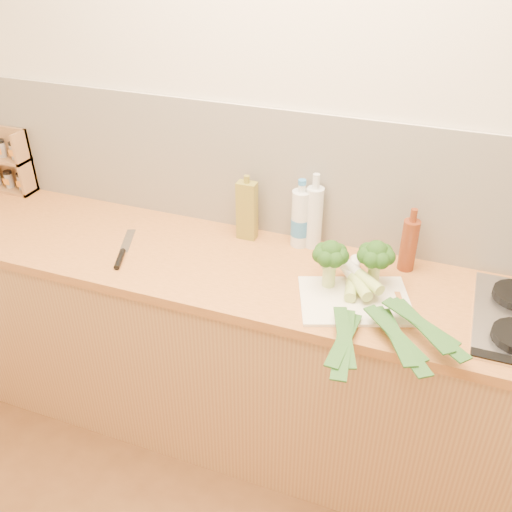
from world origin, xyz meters
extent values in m
plane|color=beige|center=(0.00, 1.50, 1.30)|extent=(3.50, 0.00, 3.50)
cube|color=silver|center=(0.00, 1.49, 1.17)|extent=(3.20, 0.02, 0.54)
cube|color=#B1834A|center=(0.00, 1.20, 0.43)|extent=(3.20, 0.60, 0.86)
cube|color=#C4793A|center=(0.00, 1.20, 0.88)|extent=(3.20, 0.62, 0.04)
cube|color=silver|center=(0.33, 1.11, 0.91)|extent=(0.46, 0.40, 0.01)
cylinder|color=#B1C774|center=(0.22, 1.17, 0.96)|extent=(0.05, 0.05, 0.10)
sphere|color=#15360E|center=(0.22, 1.17, 1.06)|extent=(0.08, 0.08, 0.08)
sphere|color=#15360E|center=(0.26, 1.17, 1.05)|extent=(0.06, 0.06, 0.06)
sphere|color=#15360E|center=(0.24, 1.19, 1.05)|extent=(0.06, 0.06, 0.06)
sphere|color=#15360E|center=(0.21, 1.20, 1.05)|extent=(0.06, 0.06, 0.06)
sphere|color=#15360E|center=(0.19, 1.18, 1.05)|extent=(0.06, 0.06, 0.06)
sphere|color=#15360E|center=(0.19, 1.15, 1.05)|extent=(0.06, 0.06, 0.06)
sphere|color=#15360E|center=(0.21, 1.13, 1.05)|extent=(0.06, 0.06, 0.06)
sphere|color=#15360E|center=(0.24, 1.14, 1.05)|extent=(0.06, 0.06, 0.06)
cylinder|color=#B1C774|center=(0.37, 1.23, 0.96)|extent=(0.04, 0.04, 0.09)
sphere|color=#15360E|center=(0.37, 1.23, 1.05)|extent=(0.08, 0.08, 0.08)
sphere|color=#15360E|center=(0.41, 1.23, 1.04)|extent=(0.06, 0.06, 0.06)
sphere|color=#15360E|center=(0.39, 1.26, 1.04)|extent=(0.06, 0.06, 0.06)
sphere|color=#15360E|center=(0.36, 1.26, 1.04)|extent=(0.06, 0.06, 0.06)
sphere|color=#15360E|center=(0.34, 1.24, 1.04)|extent=(0.06, 0.06, 0.06)
sphere|color=#15360E|center=(0.34, 1.21, 1.04)|extent=(0.06, 0.06, 0.06)
sphere|color=#15360E|center=(0.36, 1.19, 1.04)|extent=(0.06, 0.06, 0.06)
sphere|color=#15360E|center=(0.39, 1.20, 1.04)|extent=(0.06, 0.06, 0.06)
cylinder|color=white|center=(0.29, 1.28, 0.93)|extent=(0.06, 0.12, 0.04)
cylinder|color=#A4BC5E|center=(0.31, 1.16, 0.93)|extent=(0.06, 0.15, 0.04)
cube|color=#1D4B1A|center=(0.35, 0.86, 0.93)|extent=(0.06, 0.30, 0.02)
cube|color=#1D4B1A|center=(0.35, 0.84, 0.94)|extent=(0.10, 0.34, 0.01)
cube|color=#1D4B1A|center=(0.35, 0.87, 0.94)|extent=(0.13, 0.28, 0.02)
cylinder|color=white|center=(0.28, 1.23, 0.95)|extent=(0.09, 0.11, 0.04)
cylinder|color=#A4BC5E|center=(0.34, 1.14, 0.95)|extent=(0.11, 0.13, 0.04)
cube|color=#1D4B1A|center=(0.50, 0.91, 0.95)|extent=(0.17, 0.29, 0.02)
cube|color=#1D4B1A|center=(0.51, 0.90, 0.95)|extent=(0.24, 0.31, 0.01)
cube|color=#1D4B1A|center=(0.50, 0.92, 0.96)|extent=(0.24, 0.22, 0.02)
cylinder|color=white|center=(0.29, 1.22, 0.97)|extent=(0.10, 0.09, 0.04)
cylinder|color=#A4BC5E|center=(0.37, 1.15, 0.97)|extent=(0.12, 0.11, 0.04)
cube|color=#1D4B1A|center=(0.57, 0.97, 0.97)|extent=(0.22, 0.26, 0.02)
cube|color=#1D4B1A|center=(0.59, 0.96, 0.97)|extent=(0.29, 0.26, 0.01)
cube|color=#1D4B1A|center=(0.56, 0.98, 0.97)|extent=(0.26, 0.18, 0.02)
cube|color=silver|center=(-0.65, 1.20, 0.90)|extent=(0.10, 0.19, 0.00)
cylinder|color=black|center=(-0.60, 1.05, 0.91)|extent=(0.07, 0.13, 0.02)
cube|color=#A37146|center=(-1.45, 1.47, 1.06)|extent=(0.26, 0.02, 0.31)
cube|color=#A37146|center=(-1.45, 1.43, 0.91)|extent=(0.26, 0.10, 0.02)
cube|color=#A37146|center=(-1.45, 1.43, 1.07)|extent=(0.26, 0.10, 0.02)
cube|color=#A37146|center=(-1.33, 1.43, 1.06)|extent=(0.01, 0.10, 0.31)
cylinder|color=gray|center=(-1.45, 1.43, 0.95)|extent=(0.04, 0.04, 0.07)
cylinder|color=gray|center=(-1.37, 1.43, 0.95)|extent=(0.04, 0.04, 0.07)
cylinder|color=gray|center=(-1.45, 1.43, 1.11)|extent=(0.04, 0.04, 0.07)
cylinder|color=gray|center=(-1.37, 1.43, 1.11)|extent=(0.04, 0.04, 0.07)
cube|color=olive|center=(-0.19, 1.40, 1.03)|extent=(0.08, 0.05, 0.25)
cylinder|color=olive|center=(-0.19, 1.40, 1.17)|extent=(0.02, 0.02, 0.03)
cylinder|color=silver|center=(0.08, 1.44, 1.03)|extent=(0.07, 0.07, 0.26)
cylinder|color=silver|center=(0.08, 1.44, 1.19)|extent=(0.03, 0.03, 0.06)
cylinder|color=maroon|center=(0.47, 1.40, 1.00)|extent=(0.06, 0.06, 0.21)
cylinder|color=maroon|center=(0.47, 1.40, 1.13)|extent=(0.03, 0.03, 0.05)
cylinder|color=silver|center=(0.03, 1.43, 1.02)|extent=(0.08, 0.08, 0.24)
cylinder|color=silver|center=(0.03, 1.43, 1.16)|extent=(0.03, 0.03, 0.03)
cylinder|color=#3177BA|center=(0.03, 1.43, 0.98)|extent=(0.08, 0.08, 0.07)
camera|label=1|loc=(0.57, -0.54, 2.12)|focal=40.00mm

